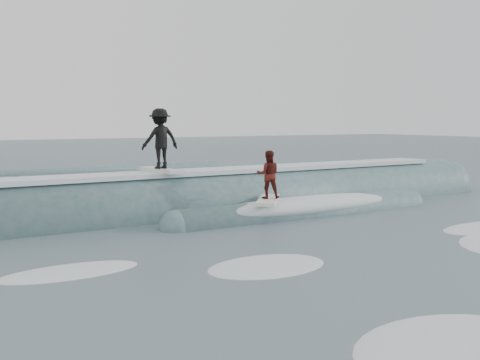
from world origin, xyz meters
TOP-DOWN VIEW (x-y plane):
  - ground at (0.00, 0.00)m, footprint 160.00×160.00m
  - breaking_wave at (0.18, 5.84)m, footprint 24.03×4.11m
  - surfer_black at (-2.29, 6.06)m, footprint 1.26×2.06m
  - surfer_red at (0.29, 3.86)m, footprint 1.68×1.91m
  - whitewater at (1.10, -1.95)m, footprint 14.50×8.06m
  - far_swells at (-1.59, 17.65)m, footprint 38.13×8.65m

SIDE VIEW (x-z plane):
  - ground at x=0.00m, z-range 0.00..0.00m
  - whitewater at x=1.10m, z-range -0.05..0.05m
  - far_swells at x=-1.59m, z-range -0.40..0.40m
  - breaking_wave at x=0.18m, z-range -1.29..1.36m
  - surfer_red at x=0.29m, z-range 0.47..2.02m
  - surfer_black at x=-2.29m, z-range 1.38..3.35m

